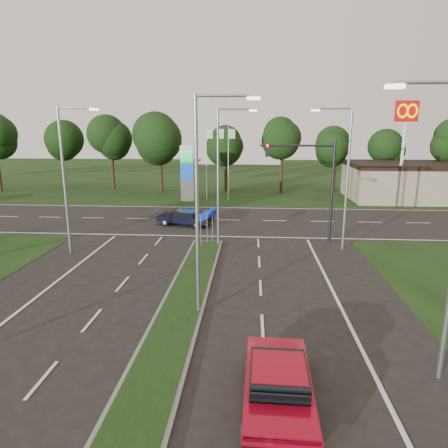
{
  "coord_description": "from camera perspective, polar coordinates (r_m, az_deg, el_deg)",
  "views": [
    {
      "loc": [
        2.99,
        -9.63,
        7.68
      ],
      "look_at": [
        1.38,
        13.32,
        2.2
      ],
      "focal_mm": 32.0,
      "sensor_mm": 36.0,
      "label": 1
    }
  ],
  "objects": [
    {
      "name": "streetlight_left_far",
      "position": [
        26.32,
        -21.56,
        6.8
      ],
      "size": [
        2.53,
        0.22,
        9.0
      ],
      "color": "gray",
      "rests_on": "ground"
    },
    {
      "name": "navy_sedan",
      "position": [
        32.75,
        -5.56,
        0.93
      ],
      "size": [
        4.71,
        2.92,
        1.21
      ],
      "rotation": [
        0.0,
        0.0,
        1.3
      ],
      "color": "black",
      "rests_on": "ground"
    },
    {
      "name": "streetlight_median_far",
      "position": [
        25.84,
        -0.42,
        7.62
      ],
      "size": [
        2.53,
        0.22,
        9.0
      ],
      "color": "gray",
      "rests_on": "ground"
    },
    {
      "name": "mcdonalds_sign",
      "position": [
        44.23,
        24.49,
        12.63
      ],
      "size": [
        2.2,
        0.47,
        10.4
      ],
      "color": "silver",
      "rests_on": "ground"
    },
    {
      "name": "commercial_building",
      "position": [
        49.76,
        26.58,
        5.43
      ],
      "size": [
        16.0,
        9.0,
        4.0
      ],
      "primitive_type": "cube",
      "color": "gray",
      "rests_on": "ground"
    },
    {
      "name": "red_sedan",
      "position": [
        12.25,
        7.74,
        -21.6
      ],
      "size": [
        2.0,
        4.61,
        1.26
      ],
      "rotation": [
        0.0,
        0.0,
        -0.03
      ],
      "color": "maroon",
      "rests_on": "ground"
    },
    {
      "name": "ground",
      "position": [
        12.67,
        -11.5,
        -24.19
      ],
      "size": [
        160.0,
        160.0,
        0.0
      ],
      "primitive_type": "plane",
      "color": "black",
      "rests_on": "ground"
    },
    {
      "name": "cross_road",
      "position": [
        34.63,
        -1.03,
        0.58
      ],
      "size": [
        160.0,
        12.0,
        0.02
      ],
      "primitive_type": "cube",
      "color": "black",
      "rests_on": "ground"
    },
    {
      "name": "traffic_signal",
      "position": [
        28.11,
        12.68,
        6.89
      ],
      "size": [
        5.1,
        0.42,
        7.0
      ],
      "color": "black",
      "rests_on": "ground"
    },
    {
      "name": "streetlight_median_near",
      "position": [
        15.97,
        -3.19,
        4.01
      ],
      "size": [
        2.53,
        0.22,
        9.0
      ],
      "color": "gray",
      "rests_on": "ground"
    },
    {
      "name": "treeline_far",
      "position": [
        49.66,
        0.7,
        12.41
      ],
      "size": [
        6.0,
        6.0,
        9.9
      ],
      "color": "black",
      "rests_on": "ground"
    },
    {
      "name": "streetlight_right_far",
      "position": [
        26.41,
        16.84,
        7.18
      ],
      "size": [
        2.53,
        0.22,
        9.0
      ],
      "rotation": [
        0.0,
        0.0,
        3.14
      ],
      "color": "gray",
      "rests_on": "ground"
    },
    {
      "name": "median_signs",
      "position": [
        26.87,
        -2.47,
        0.56
      ],
      "size": [
        1.16,
        1.76,
        2.38
      ],
      "color": "gray",
      "rests_on": "ground"
    },
    {
      "name": "gas_pylon",
      "position": [
        43.45,
        -5.02,
        7.42
      ],
      "size": [
        5.8,
        1.26,
        8.0
      ],
      "color": "silver",
      "rests_on": "ground"
    },
    {
      "name": "verge_far",
      "position": [
        65.16,
        1.37,
        6.62
      ],
      "size": [
        160.0,
        50.0,
        0.02
      ],
      "primitive_type": "cube",
      "color": "black",
      "rests_on": "ground"
    },
    {
      "name": "median_kerb",
      "position": [
        15.9,
        -7.59,
        -15.36
      ],
      "size": [
        2.0,
        26.0,
        0.12
      ],
      "primitive_type": "cube",
      "color": "slate",
      "rests_on": "ground"
    }
  ]
}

